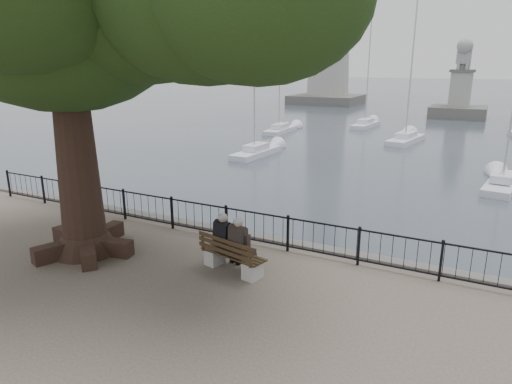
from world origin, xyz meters
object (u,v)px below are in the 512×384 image
Objects in this scene: bench at (232,259)px; lion_monument at (460,98)px; person_left at (227,242)px; person_right at (242,247)px; lighthouse at (331,15)px.

bench is 49.31m from lion_monument.
bench is 0.21× the size of lion_monument.
person_left is at bearing 145.07° from bench.
person_left is 0.17× the size of lion_monument.
bench is at bearing -34.93° from person_left.
person_right is (0.51, -0.11, 0.00)m from person_left.
person_left and person_right have the same top height.
lighthouse is at bearing 106.42° from person_left.
bench is 1.24× the size of person_right.
person_right is at bearing -12.54° from person_left.
lion_monument is (1.46, 49.23, 0.54)m from person_right.
lion_monument is (1.96, 49.12, 0.54)m from person_left.
bench is at bearing -92.02° from lion_monument.
person_left is 1.00× the size of person_right.
person_left reaches higher than bench.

